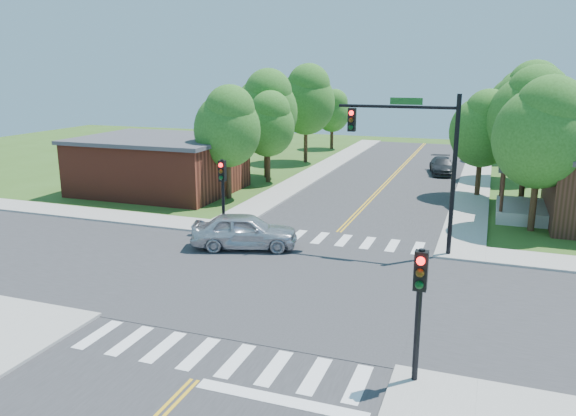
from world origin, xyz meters
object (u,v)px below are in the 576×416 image
at_px(signal_mast_ne, 416,148).
at_px(car_dgrey, 442,166).
at_px(signal_pole_se, 419,292).
at_px(car_silver, 245,231).
at_px(signal_pole_nw, 222,182).

relative_size(signal_mast_ne, car_dgrey, 1.53).
relative_size(signal_pole_se, car_silver, 0.72).
height_order(signal_pole_nw, car_silver, signal_pole_nw).
distance_m(signal_mast_ne, signal_pole_nw, 9.76).
relative_size(car_silver, car_dgrey, 1.12).
xyz_separation_m(signal_pole_nw, car_silver, (2.13, -2.08, -1.83)).
distance_m(signal_pole_nw, car_dgrey, 22.75).
distance_m(signal_pole_nw, car_silver, 3.49).
relative_size(signal_pole_se, car_dgrey, 0.81).
bearing_deg(car_silver, car_dgrey, -34.56).
height_order(signal_pole_se, car_dgrey, signal_pole_se).
height_order(car_silver, car_dgrey, car_silver).
distance_m(signal_pole_se, car_dgrey, 32.09).
xyz_separation_m(signal_mast_ne, signal_pole_nw, (-9.51, -0.01, -2.19)).
bearing_deg(car_silver, signal_mast_ne, -91.79).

